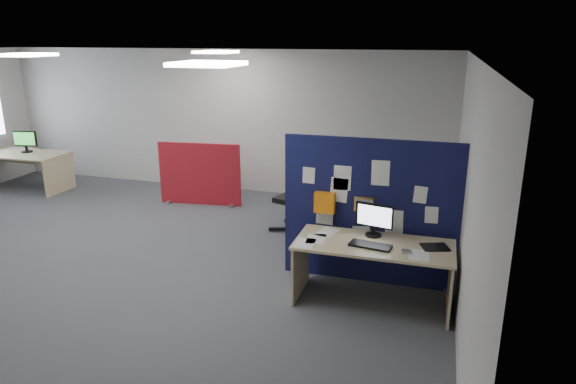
% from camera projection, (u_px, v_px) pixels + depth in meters
% --- Properties ---
extents(floor, '(9.00, 9.00, 0.00)m').
position_uv_depth(floor, '(116.00, 256.00, 7.12)').
color(floor, '#4C4E53').
rests_on(floor, ground).
extents(ceiling, '(9.00, 7.00, 0.02)m').
position_uv_depth(ceiling, '(95.00, 55.00, 6.34)').
color(ceiling, white).
rests_on(ceiling, wall_back).
extents(wall_back, '(9.00, 0.02, 2.70)m').
position_uv_depth(wall_back, '(217.00, 121.00, 9.94)').
color(wall_back, silver).
rests_on(wall_back, floor).
extents(wall_right, '(0.02, 7.00, 2.70)m').
position_uv_depth(wall_right, '(467.00, 189.00, 5.49)').
color(wall_right, silver).
rests_on(wall_right, floor).
extents(ceiling_lights, '(4.10, 4.10, 0.04)m').
position_uv_depth(ceiling_lights, '(148.00, 56.00, 6.86)').
color(ceiling_lights, white).
rests_on(ceiling_lights, ceiling).
extents(navy_divider, '(2.17, 0.30, 1.79)m').
position_uv_depth(navy_divider, '(371.00, 213.00, 6.15)').
color(navy_divider, '#0F0F37').
rests_on(navy_divider, floor).
extents(main_desk, '(1.74, 0.77, 0.73)m').
position_uv_depth(main_desk, '(374.00, 256.00, 5.75)').
color(main_desk, '#D5BB88').
rests_on(main_desk, floor).
extents(monitor_main, '(0.43, 0.18, 0.38)m').
position_uv_depth(monitor_main, '(374.00, 218.00, 5.81)').
color(monitor_main, black).
rests_on(monitor_main, main_desk).
extents(keyboard, '(0.47, 0.25, 0.02)m').
position_uv_depth(keyboard, '(370.00, 245.00, 5.58)').
color(keyboard, black).
rests_on(keyboard, main_desk).
extents(mouse, '(0.11, 0.08, 0.03)m').
position_uv_depth(mouse, '(406.00, 252.00, 5.41)').
color(mouse, '#9B9CA0').
rests_on(mouse, main_desk).
extents(paper_tray, '(0.34, 0.30, 0.01)m').
position_uv_depth(paper_tray, '(435.00, 247.00, 5.54)').
color(paper_tray, black).
rests_on(paper_tray, main_desk).
extents(red_divider, '(1.49, 0.30, 1.12)m').
position_uv_depth(red_divider, '(200.00, 175.00, 9.16)').
color(red_divider, maroon).
rests_on(red_divider, floor).
extents(second_desk, '(1.79, 0.89, 0.73)m').
position_uv_depth(second_desk, '(23.00, 161.00, 10.13)').
color(second_desk, '#D5BB88').
rests_on(second_desk, floor).
extents(monitor_second, '(0.46, 0.21, 0.42)m').
position_uv_depth(monitor_second, '(25.00, 141.00, 10.05)').
color(monitor_second, black).
rests_on(monitor_second, second_desk).
extents(office_chair, '(0.80, 0.77, 1.20)m').
position_uv_depth(office_chair, '(302.00, 191.00, 7.76)').
color(office_chair, black).
rests_on(office_chair, floor).
extents(desk_papers, '(1.45, 0.72, 0.00)m').
position_uv_depth(desk_papers, '(340.00, 242.00, 5.70)').
color(desk_papers, white).
rests_on(desk_papers, main_desk).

